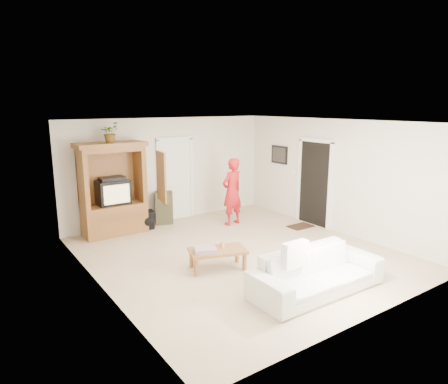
% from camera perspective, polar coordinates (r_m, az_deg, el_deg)
% --- Properties ---
extents(floor, '(6.00, 6.00, 0.00)m').
position_cam_1_polar(floor, '(8.07, 2.24, -8.79)').
color(floor, tan).
rests_on(floor, ground).
extents(ceiling, '(6.00, 6.00, 0.00)m').
position_cam_1_polar(ceiling, '(7.53, 2.41, 9.98)').
color(ceiling, white).
rests_on(ceiling, floor).
extents(wall_back, '(5.50, 0.00, 5.50)m').
position_cam_1_polar(wall_back, '(10.22, -7.82, 3.19)').
color(wall_back, silver).
rests_on(wall_back, floor).
extents(wall_front, '(5.50, 0.00, 5.50)m').
position_cam_1_polar(wall_front, '(5.67, 20.87, -5.01)').
color(wall_front, silver).
rests_on(wall_front, floor).
extents(wall_left, '(0.00, 6.00, 6.00)m').
position_cam_1_polar(wall_left, '(6.48, -17.57, -2.65)').
color(wall_left, silver).
rests_on(wall_left, floor).
extents(wall_right, '(0.00, 6.00, 6.00)m').
position_cam_1_polar(wall_right, '(9.58, 15.63, 2.22)').
color(wall_right, silver).
rests_on(wall_right, floor).
extents(armoire, '(1.82, 1.14, 2.10)m').
position_cam_1_polar(armoire, '(9.38, -15.42, -0.41)').
color(armoire, brown).
rests_on(armoire, floor).
extents(door_back, '(0.85, 0.05, 2.04)m').
position_cam_1_polar(door_back, '(10.31, -6.96, 1.71)').
color(door_back, white).
rests_on(door_back, floor).
extents(doorway_right, '(0.05, 0.90, 2.04)m').
position_cam_1_polar(doorway_right, '(10.00, 12.82, 1.15)').
color(doorway_right, black).
rests_on(doorway_right, floor).
extents(framed_picture, '(0.03, 0.60, 0.48)m').
position_cam_1_polar(framed_picture, '(10.82, 7.92, 5.30)').
color(framed_picture, black).
rests_on(framed_picture, wall_right).
extents(doormat, '(0.60, 0.40, 0.02)m').
position_cam_1_polar(doormat, '(9.94, 10.86, -4.83)').
color(doormat, '#382316').
rests_on(doormat, floor).
extents(plant, '(0.53, 0.52, 0.44)m').
position_cam_1_polar(plant, '(9.15, -16.01, 8.19)').
color(plant, '#4C7238').
rests_on(plant, armoire).
extents(man, '(0.66, 0.49, 1.65)m').
position_cam_1_polar(man, '(9.77, 1.16, 0.06)').
color(man, '#AC171B').
rests_on(man, floor).
extents(sofa, '(2.26, 0.91, 0.66)m').
position_cam_1_polar(sofa, '(6.60, 13.12, -11.04)').
color(sofa, silver).
rests_on(sofa, floor).
extents(coffee_table, '(1.13, 0.84, 0.38)m').
position_cam_1_polar(coffee_table, '(7.24, -0.92, -8.55)').
color(coffee_table, '#945A33').
rests_on(coffee_table, floor).
extents(towel, '(0.46, 0.41, 0.08)m').
position_cam_1_polar(towel, '(7.08, -2.67, -8.30)').
color(towel, '#FF545A').
rests_on(towel, coffee_table).
extents(candle, '(0.08, 0.08, 0.10)m').
position_cam_1_polar(candle, '(7.32, -0.22, -7.51)').
color(candle, tan).
rests_on(candle, coffee_table).
extents(backpack_black, '(0.38, 0.23, 0.46)m').
position_cam_1_polar(backpack_black, '(9.64, -11.11, -4.04)').
color(backpack_black, black).
rests_on(backpack_black, floor).
extents(backpack_olive, '(0.51, 0.45, 0.80)m').
position_cam_1_polar(backpack_olive, '(10.05, -8.57, -2.23)').
color(backpack_olive, '#47442B').
rests_on(backpack_olive, floor).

